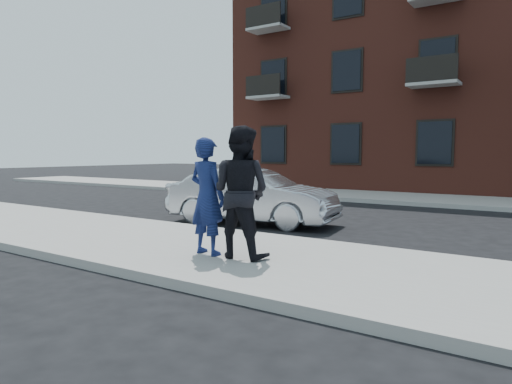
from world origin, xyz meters
The scene contains 9 objects.
ground centered at (0.00, 0.00, 0.00)m, with size 100.00×100.00×0.00m, color black.
near_sidewalk centered at (0.00, -0.25, 0.07)m, with size 50.00×3.50×0.15m, color gray.
near_curb centered at (0.00, 1.55, 0.07)m, with size 50.00×0.10×0.15m, color #999691.
far_sidewalk centered at (0.00, 11.25, 0.07)m, with size 50.00×3.50×0.15m, color gray.
far_curb centered at (0.00, 9.45, 0.07)m, with size 50.00×0.10×0.15m, color #999691.
apartment_building centered at (2.00, 18.00, 6.16)m, with size 24.30×10.30×12.30m.
silver_sedan centered at (-2.12, 3.20, 0.71)m, with size 1.50×4.31×1.42m, color #B7BABF.
man_hoodie centered at (-0.41, -0.61, 1.10)m, with size 0.73×0.55×1.90m.
man_peacoat centered at (0.16, -0.47, 1.19)m, with size 1.08×0.88×2.08m.
Camera 1 is at (4.35, -6.29, 1.81)m, focal length 32.00 mm.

